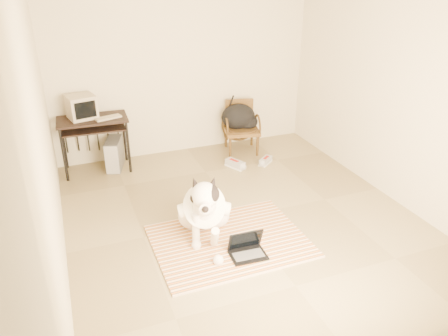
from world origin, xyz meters
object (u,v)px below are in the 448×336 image
crt_monitor (81,107)px  backpack (240,118)px  laptop (247,249)px  pc_tower (114,154)px  rattan_chair (241,127)px  dog (204,209)px  computer_desk (93,126)px

crt_monitor → backpack: 2.37m
laptop → crt_monitor: crt_monitor is taller
pc_tower → rattan_chair: 2.00m
dog → computer_desk: bearing=112.8°
laptop → computer_desk: 2.98m
computer_desk → pc_tower: bearing=-1.9°
pc_tower → backpack: (1.98, -0.03, 0.32)m
backpack → laptop: bearing=-111.3°
pc_tower → backpack: bearing=-0.8°
dog → backpack: bearing=58.1°
backpack → rattan_chair: bearing=-37.6°
crt_monitor → pc_tower: 0.82m
pc_tower → laptop: bearing=-70.2°
dog → crt_monitor: crt_monitor is taller
dog → computer_desk: dog is taller
dog → pc_tower: 2.25m
laptop → computer_desk: bearing=114.3°
dog → laptop: bearing=-59.8°
laptop → pc_tower: pc_tower is taller
dog → backpack: size_ratio=2.15×
rattan_chair → backpack: (-0.02, 0.01, 0.15)m
laptop → computer_desk: (-1.20, 2.66, 0.60)m
computer_desk → crt_monitor: crt_monitor is taller
computer_desk → pc_tower: 0.52m
rattan_chair → pc_tower: bearing=178.8°
crt_monitor → backpack: bearing=-2.7°
computer_desk → backpack: 2.23m
dog → computer_desk: size_ratio=1.25×
computer_desk → dog: bearing=-67.2°
dog → crt_monitor: bearing=114.6°
dog → rattan_chair: (1.33, 2.11, 0.05)m
backpack → pc_tower: bearing=179.2°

